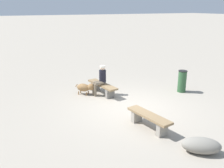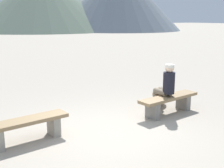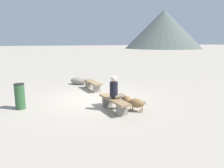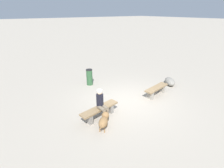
{
  "view_description": "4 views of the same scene",
  "coord_description": "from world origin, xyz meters",
  "px_view_note": "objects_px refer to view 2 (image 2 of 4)",
  "views": [
    {
      "loc": [
        -7.31,
        4.5,
        3.61
      ],
      "look_at": [
        1.2,
        0.22,
        0.61
      ],
      "focal_mm": 39.47,
      "sensor_mm": 36.0,
      "label": 1
    },
    {
      "loc": [
        -2.76,
        -4.96,
        2.36
      ],
      "look_at": [
        0.36,
        0.63,
        0.88
      ],
      "focal_mm": 45.92,
      "sensor_mm": 36.0,
      "label": 2
    },
    {
      "loc": [
        9.0,
        -2.09,
        2.51
      ],
      "look_at": [
        0.3,
        0.79,
        0.68
      ],
      "focal_mm": 34.82,
      "sensor_mm": 36.0,
      "label": 3
    },
    {
      "loc": [
        4.91,
        5.5,
        4.14
      ],
      "look_at": [
        0.45,
        -0.68,
        0.8
      ],
      "focal_mm": 26.93,
      "sensor_mm": 36.0,
      "label": 4
    }
  ],
  "objects_px": {
    "bench_left": "(27,126)",
    "seated_person": "(166,85)",
    "dog": "(159,94)",
    "bench_right": "(169,101)"
  },
  "relations": [
    {
      "from": "bench_left",
      "to": "bench_right",
      "type": "bearing_deg",
      "value": -8.95
    },
    {
      "from": "seated_person",
      "to": "dog",
      "type": "distance_m",
      "value": 0.77
    },
    {
      "from": "bench_right",
      "to": "seated_person",
      "type": "xyz_separation_m",
      "value": [
        -0.04,
        0.09,
        0.41
      ]
    },
    {
      "from": "seated_person",
      "to": "dog",
      "type": "relative_size",
      "value": 1.73
    },
    {
      "from": "dog",
      "to": "bench_right",
      "type": "bearing_deg",
      "value": 27.65
    },
    {
      "from": "bench_left",
      "to": "seated_person",
      "type": "distance_m",
      "value": 3.49
    },
    {
      "from": "bench_right",
      "to": "dog",
      "type": "height_order",
      "value": "dog"
    },
    {
      "from": "bench_left",
      "to": "dog",
      "type": "height_order",
      "value": "dog"
    },
    {
      "from": "bench_left",
      "to": "dog",
      "type": "relative_size",
      "value": 2.27
    },
    {
      "from": "bench_left",
      "to": "dog",
      "type": "distance_m",
      "value": 3.8
    }
  ]
}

